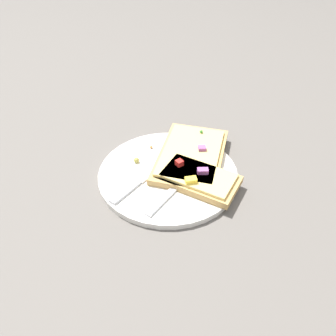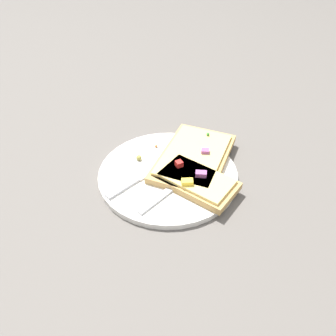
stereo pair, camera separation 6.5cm
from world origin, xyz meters
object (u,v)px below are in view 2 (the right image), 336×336
at_px(plate, 168,174).
at_px(pizza_slice_main, 194,157).
at_px(fork, 185,178).
at_px(knife, 140,177).
at_px(pizza_slice_corner, 196,181).

relative_size(plate, pizza_slice_main, 1.15).
distance_m(fork, pizza_slice_main, 0.06).
height_order(knife, pizza_slice_main, pizza_slice_main).
bearing_deg(fork, pizza_slice_main, 24.08).
relative_size(fork, knife, 1.12).
distance_m(fork, knife, 0.09).
bearing_deg(pizza_slice_corner, knife, -154.39).
relative_size(plate, knife, 1.69).
height_order(fork, pizza_slice_corner, pizza_slice_corner).
xyz_separation_m(fork, pizza_slice_corner, (0.02, -0.02, 0.01)).
bearing_deg(knife, pizza_slice_corner, -55.48).
xyz_separation_m(plate, fork, (0.03, -0.03, 0.01)).
height_order(plate, knife, knife).
relative_size(pizza_slice_main, pizza_slice_corner, 1.45).
relative_size(knife, pizza_slice_main, 0.68).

